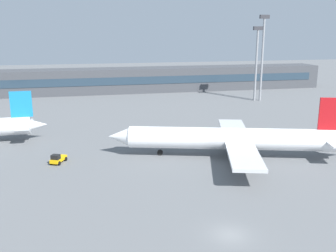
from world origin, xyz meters
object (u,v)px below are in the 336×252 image
airplane_near (231,139)px  floodlight_tower_west (257,58)px  floodlight_tower_east (263,52)px  baggage_tug_yellow (58,159)px

airplane_near → floodlight_tower_west: 62.03m
airplane_near → floodlight_tower_east: (31.60, 53.02, 12.44)m
floodlight_tower_west → baggage_tug_yellow: bearing=-140.5°
baggage_tug_yellow → airplane_near: bearing=-6.1°
airplane_near → floodlight_tower_east: 62.97m
baggage_tug_yellow → floodlight_tower_east: (62.64, 49.70, 15.10)m
baggage_tug_yellow → floodlight_tower_east: bearing=38.4°
airplane_near → baggage_tug_yellow: 31.33m
airplane_near → baggage_tug_yellow: (-31.04, 3.32, -2.66)m
airplane_near → floodlight_tower_west: size_ratio=1.86×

